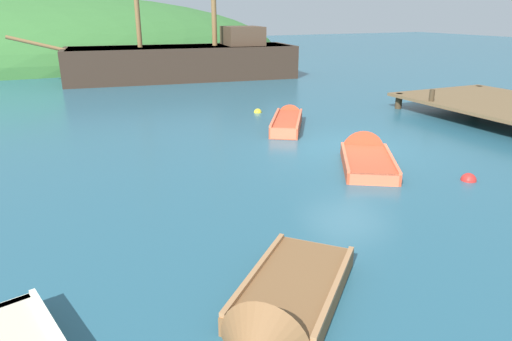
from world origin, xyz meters
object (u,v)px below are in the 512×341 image
sailing_ship (185,67)px  rowboat_near_dock (365,158)px  rowboat_far (288,122)px  rowboat_portside (281,315)px  buoy_yellow (258,112)px  buoy_red (468,180)px

sailing_ship → rowboat_near_dock: 17.70m
sailing_ship → rowboat_far: 13.15m
rowboat_near_dock → rowboat_portside: 7.43m
rowboat_far → buoy_yellow: rowboat_far is taller
rowboat_far → rowboat_portside: bearing=-176.2°
rowboat_far → buoy_yellow: (-0.06, 2.46, -0.13)m
rowboat_portside → buoy_yellow: size_ratio=9.47×
rowboat_far → rowboat_portside: size_ratio=1.19×
rowboat_portside → buoy_yellow: bearing=-156.8°
sailing_ship → buoy_red: sailing_ship is taller
buoy_red → buoy_yellow: size_ratio=1.16×
rowboat_far → rowboat_near_dock: rowboat_near_dock is taller
sailing_ship → buoy_yellow: 10.71m
sailing_ship → rowboat_portside: size_ratio=5.35×
rowboat_near_dock → sailing_ship: bearing=31.2°
rowboat_near_dock → buoy_yellow: (-0.02, 7.01, -0.08)m
rowboat_near_dock → buoy_yellow: 7.01m
buoy_red → rowboat_near_dock: bearing=119.7°
sailing_ship → rowboat_portside: 23.49m
buoy_red → buoy_yellow: buoy_red is taller
rowboat_portside → rowboat_far: bearing=-162.2°
sailing_ship → buoy_red: 20.08m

